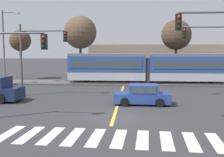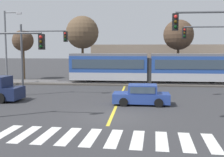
{
  "view_description": "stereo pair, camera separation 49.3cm",
  "coord_description": "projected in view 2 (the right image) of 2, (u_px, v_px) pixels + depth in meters",
  "views": [
    {
      "loc": [
        1.26,
        -16.82,
        4.19
      ],
      "look_at": [
        -0.71,
        7.33,
        1.6
      ],
      "focal_mm": 45.0,
      "sensor_mm": 36.0,
      "label": 1
    },
    {
      "loc": [
        1.75,
        -16.77,
        4.19
      ],
      "look_at": [
        -0.71,
        7.33,
        1.6
      ],
      "focal_mm": 45.0,
      "sensor_mm": 36.0,
      "label": 2
    }
  ],
  "objects": [
    {
      "name": "light_rail_tram",
      "position": [
        149.0,
        67.0,
        32.82
      ],
      "size": [
        18.5,
        2.64,
        3.43
      ],
      "color": "#B7BAC1",
      "rests_on": "track_bed"
    },
    {
      "name": "traffic_light_mid_right",
      "position": [
        216.0,
        48.0,
        23.25
      ],
      "size": [
        4.25,
        0.38,
        6.42
      ],
      "color": "#515459",
      "rests_on": "ground"
    },
    {
      "name": "bare_tree_far_west",
      "position": [
        23.0,
        41.0,
        37.9
      ],
      "size": [
        2.85,
        2.85,
        6.69
      ],
      "color": "brown",
      "rests_on": "ground"
    },
    {
      "name": "crosswalk_stripe_0",
      "position": [
        5.0,
        133.0,
        13.96
      ],
      "size": [
        0.7,
        2.82,
        0.01
      ],
      "primitive_type": "cube",
      "rotation": [
        0.0,
        0.0,
        -0.05
      ],
      "color": "silver",
      "rests_on": "ground"
    },
    {
      "name": "traffic_light_near_right",
      "position": [
        219.0,
        47.0,
        14.91
      ],
      "size": [
        3.75,
        0.38,
        6.52
      ],
      "color": "#515459",
      "rests_on": "ground"
    },
    {
      "name": "crosswalk_stripe_8",
      "position": [
        186.0,
        142.0,
        12.64
      ],
      "size": [
        0.7,
        2.82,
        0.01
      ],
      "primitive_type": "cube",
      "rotation": [
        0.0,
        0.0,
        -0.05
      ],
      "color": "silver",
      "rests_on": "ground"
    },
    {
      "name": "crosswalk_stripe_9",
      "position": [
        212.0,
        143.0,
        12.48
      ],
      "size": [
        0.7,
        2.82,
        0.01
      ],
      "primitive_type": "cube",
      "rotation": [
        0.0,
        0.0,
        -0.05
      ],
      "color": "silver",
      "rests_on": "ground"
    },
    {
      "name": "rail_far",
      "position": [
        126.0,
        81.0,
        34.01
      ],
      "size": [
        120.0,
        0.08,
        0.1
      ],
      "primitive_type": "cube",
      "color": "#939399",
      "rests_on": "track_bed"
    },
    {
      "name": "crosswalk_stripe_6",
      "position": [
        138.0,
        139.0,
        12.97
      ],
      "size": [
        0.7,
        2.82,
        0.01
      ],
      "primitive_type": "cube",
      "rotation": [
        0.0,
        0.0,
        -0.05
      ],
      "color": "silver",
      "rests_on": "ground"
    },
    {
      "name": "rail_near",
      "position": [
        125.0,
        83.0,
        32.59
      ],
      "size": [
        120.0,
        0.08,
        0.1
      ],
      "primitive_type": "cube",
      "color": "#939399",
      "rests_on": "track_bed"
    },
    {
      "name": "track_bed",
      "position": [
        126.0,
        83.0,
        33.31
      ],
      "size": [
        120.0,
        4.0,
        0.18
      ],
      "primitive_type": "cube",
      "color": "#4C4742",
      "rests_on": "ground"
    },
    {
      "name": "ground_plane",
      "position": [
        111.0,
        117.0,
        17.21
      ],
      "size": [
        200.0,
        200.0,
        0.0
      ],
      "primitive_type": "plane",
      "color": "#333335"
    },
    {
      "name": "crosswalk_stripe_1",
      "position": [
        26.0,
        134.0,
        13.8
      ],
      "size": [
        0.7,
        2.82,
        0.01
      ],
      "primitive_type": "cube",
      "rotation": [
        0.0,
        0.0,
        -0.05
      ],
      "color": "silver",
      "rests_on": "ground"
    },
    {
      "name": "crosswalk_stripe_5",
      "position": [
        114.0,
        138.0,
        13.14
      ],
      "size": [
        0.7,
        2.82,
        0.01
      ],
      "primitive_type": "cube",
      "rotation": [
        0.0,
        0.0,
        -0.05
      ],
      "color": "silver",
      "rests_on": "ground"
    },
    {
      "name": "bare_tree_west",
      "position": [
        82.0,
        33.0,
        37.29
      ],
      "size": [
        4.34,
        4.34,
        8.51
      ],
      "color": "brown",
      "rests_on": "ground"
    },
    {
      "name": "bare_tree_east",
      "position": [
        179.0,
        35.0,
        35.8
      ],
      "size": [
        3.85,
        3.85,
        7.87
      ],
      "color": "brown",
      "rests_on": "ground"
    },
    {
      "name": "crosswalk_stripe_4",
      "position": [
        91.0,
        137.0,
        13.3
      ],
      "size": [
        0.7,
        2.82,
        0.01
      ],
      "primitive_type": "cube",
      "rotation": [
        0.0,
        0.0,
        -0.05
      ],
      "color": "silver",
      "rests_on": "ground"
    },
    {
      "name": "sedan_crossing",
      "position": [
        141.0,
        95.0,
        21.0
      ],
      "size": [
        4.22,
        1.95,
        1.52
      ],
      "color": "#284293",
      "rests_on": "ground"
    },
    {
      "name": "crosswalk_stripe_7",
      "position": [
        162.0,
        141.0,
        12.81
      ],
      "size": [
        0.7,
        2.82,
        0.01
      ],
      "primitive_type": "cube",
      "rotation": [
        0.0,
        0.0,
        -0.05
      ],
      "color": "silver",
      "rests_on": "ground"
    },
    {
      "name": "crosswalk_stripe_3",
      "position": [
        69.0,
        136.0,
        13.47
      ],
      "size": [
        0.7,
        2.82,
        0.01
      ],
      "primitive_type": "cube",
      "rotation": [
        0.0,
        0.0,
        -0.05
      ],
      "color": "silver",
      "rests_on": "ground"
    },
    {
      "name": "street_lamp_west",
      "position": [
        7.0,
        44.0,
        31.59
      ],
      "size": [
        2.05,
        0.28,
        8.38
      ],
      "color": "slate",
      "rests_on": "ground"
    },
    {
      "name": "crosswalk_stripe_2",
      "position": [
        47.0,
        135.0,
        13.63
      ],
      "size": [
        0.7,
        2.82,
        0.01
      ],
      "primitive_type": "cube",
      "rotation": [
        0.0,
        0.0,
        -0.05
      ],
      "color": "silver",
      "rests_on": "ground"
    },
    {
      "name": "lane_centre_line",
      "position": [
        119.0,
        99.0,
        23.27
      ],
      "size": [
        0.2,
        16.32,
        0.01
      ],
      "primitive_type": "cube",
      "color": "gold",
      "rests_on": "ground"
    },
    {
      "name": "traffic_light_near_left",
      "position": [
        6.0,
        58.0,
        16.45
      ],
      "size": [
        3.75,
        0.38,
        5.54
      ],
      "color": "#515459",
      "rests_on": "ground"
    },
    {
      "name": "traffic_light_mid_left",
      "position": [
        37.0,
        49.0,
        24.65
      ],
      "size": [
        4.25,
        0.38,
        6.31
      ],
      "color": "#515459",
      "rests_on": "ground"
    },
    {
      "name": "building_backdrop_far",
      "position": [
        165.0,
        60.0,
        44.06
      ],
      "size": [
        22.44,
        6.0,
        4.78
      ],
      "primitive_type": "cube",
      "color": "gray",
      "rests_on": "ground"
    }
  ]
}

